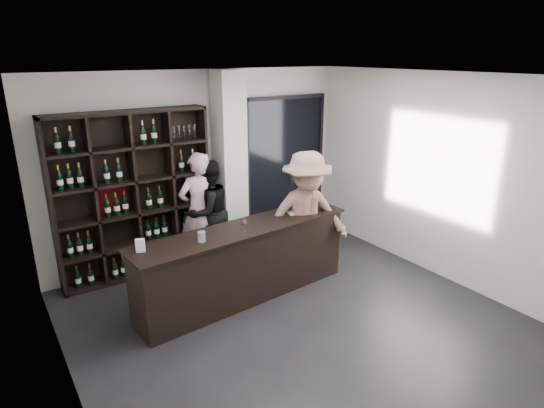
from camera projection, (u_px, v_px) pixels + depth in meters
floor at (308, 331)px, 5.38m from camera, size 5.00×5.50×0.01m
wine_shelf at (134, 196)px, 6.41m from camera, size 2.20×0.35×2.40m
structural_column at (230, 166)px, 7.05m from camera, size 0.40×0.40×2.90m
glass_panel at (285, 157)px, 7.87m from camera, size 1.60×0.08×2.10m
tasting_counter at (245, 263)px, 5.97m from camera, size 3.06×0.64×1.00m
taster_pink at (199, 209)px, 6.86m from camera, size 0.66×0.46×1.76m
taster_black at (208, 212)px, 6.96m from camera, size 0.93×0.82×1.62m
customer at (306, 218)px, 6.30m from camera, size 1.37×1.03×1.89m
wine_glass at (244, 224)px, 5.65m from camera, size 0.10×0.10×0.19m
spit_cup at (202, 237)px, 5.36m from camera, size 0.12×0.12×0.12m
napkin_stack at (293, 213)px, 6.30m from camera, size 0.16×0.16×0.02m
card_stand at (140, 246)px, 5.08m from camera, size 0.11×0.09×0.15m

